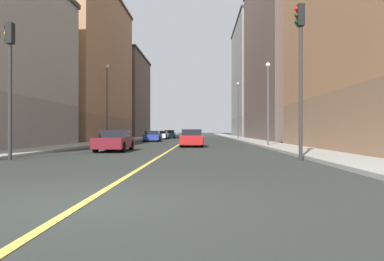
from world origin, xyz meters
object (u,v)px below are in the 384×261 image
Objects in this scene: car_black at (196,134)px; street_lamp_left_far at (238,105)px; traffic_light_right_near at (10,71)px; street_lamp_right_near at (107,95)px; building_right_midblock at (72,65)px; building_right_distant at (115,96)px; car_blue at (152,136)px; building_left_mid at (297,51)px; car_red at (192,138)px; car_white at (161,135)px; traffic_light_left_near at (300,60)px; building_left_far at (262,80)px; street_lamp_left_near at (268,94)px; car_maroon at (115,141)px; car_teal at (170,134)px.

street_lamp_left_far is at bearing -65.72° from car_black.
street_lamp_right_near is at bearing 92.95° from traffic_light_right_near.
building_right_midblock is 1.27× the size of building_right_distant.
building_right_distant is 28.68m from street_lamp_left_far.
traffic_light_right_near is at bearing -95.61° from car_blue.
car_red is at bearing -124.19° from building_left_mid.
building_right_midblock reaches higher than car_white.
traffic_light_left_near is (-8.66, -32.71, -7.71)m from building_left_mid.
building_left_far reaches higher than car_white.
street_lamp_left_near is (-7.65, -20.15, -7.83)m from building_left_mid.
car_maroon is 0.97× the size of car_red.
building_right_midblock is (-29.62, -2.31, -2.14)m from building_left_mid.
car_blue is (11.14, -4.84, -9.13)m from building_right_midblock.
building_right_distant is 4.49× the size of car_blue.
street_lamp_right_near is at bearing 155.57° from street_lamp_left_near.
street_lamp_left_far reaches higher than traffic_light_right_near.
building_left_far reaches higher than building_right_distant.
building_left_mid reaches higher than street_lamp_left_far.
building_right_distant is 4.29× the size of car_red.
car_blue is at bearing -67.99° from building_right_distant.
traffic_light_left_near is at bearing -55.07° from street_lamp_right_near.
street_lamp_left_near reaches higher than traffic_light_left_near.
car_red is at bearing -104.90° from street_lamp_left_far.
traffic_light_left_near reaches higher than car_black.
street_lamp_right_near reaches higher than car_red.
building_right_distant is 4.20× the size of car_teal.
street_lamp_right_near is 1.83× the size of car_white.
building_right_midblock is at bearing -135.31° from building_left_far.
street_lamp_left_far is at bearing -39.61° from building_right_distant.
building_left_mid is 6.09× the size of car_red.
car_teal is at bearing 141.85° from building_left_mid.
car_blue is (0.23, -11.15, 0.01)m from car_white.
building_left_mid is 34.71m from traffic_light_left_near.
building_left_mid is at bearing -38.15° from car_teal.
car_maroon is at bearing 66.12° from traffic_light_right_near.
building_left_mid is at bearing 55.81° from car_red.
traffic_light_right_near is (-12.33, 0.00, -0.38)m from traffic_light_left_near.
car_black is (15.77, 18.30, -9.11)m from building_right_midblock.
car_teal is at bearing 107.31° from street_lamp_left_near.
street_lamp_left_near is at bearing -2.12° from car_red.
car_maroon is at bearing 145.37° from traffic_light_left_near.
street_lamp_left_far is 14.95m from car_blue.
car_white is (-18.70, -22.98, -11.35)m from building_left_far.
car_teal is 21.64m from car_blue.
building_left_mid is 36.19m from building_right_distant.
building_left_far is 57.31m from car_maroon.
street_lamp_left_near is 36.45m from car_teal.
car_red reaches higher than car_maroon.
car_maroon reaches higher than car_blue.
street_lamp_left_near is 1.41× the size of car_black.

